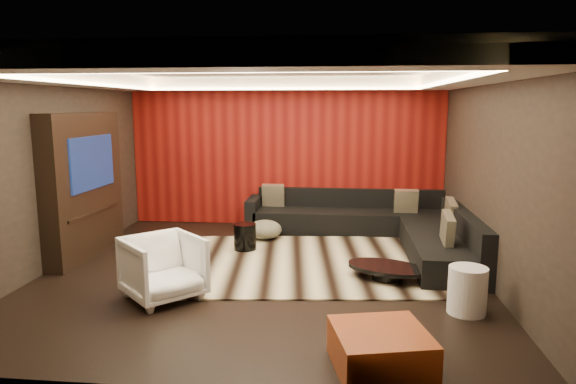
# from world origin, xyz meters

# --- Properties ---
(floor) EXTENTS (6.00, 6.00, 0.02)m
(floor) POSITION_xyz_m (0.00, 0.00, -0.01)
(floor) COLOR black
(floor) RESTS_ON ground
(ceiling) EXTENTS (6.00, 6.00, 0.02)m
(ceiling) POSITION_xyz_m (0.00, 0.00, 2.81)
(ceiling) COLOR silver
(ceiling) RESTS_ON ground
(wall_back) EXTENTS (6.00, 0.02, 2.80)m
(wall_back) POSITION_xyz_m (0.00, 3.01, 1.40)
(wall_back) COLOR black
(wall_back) RESTS_ON ground
(wall_left) EXTENTS (0.02, 6.00, 2.80)m
(wall_left) POSITION_xyz_m (-3.01, 0.00, 1.40)
(wall_left) COLOR black
(wall_left) RESTS_ON ground
(wall_right) EXTENTS (0.02, 6.00, 2.80)m
(wall_right) POSITION_xyz_m (3.01, 0.00, 1.40)
(wall_right) COLOR black
(wall_right) RESTS_ON ground
(red_feature_wall) EXTENTS (5.98, 0.05, 2.78)m
(red_feature_wall) POSITION_xyz_m (0.00, 2.97, 1.40)
(red_feature_wall) COLOR #6B0C0A
(red_feature_wall) RESTS_ON ground
(soffit_back) EXTENTS (6.00, 0.60, 0.22)m
(soffit_back) POSITION_xyz_m (0.00, 2.70, 2.69)
(soffit_back) COLOR silver
(soffit_back) RESTS_ON ground
(soffit_front) EXTENTS (6.00, 0.60, 0.22)m
(soffit_front) POSITION_xyz_m (0.00, -2.70, 2.69)
(soffit_front) COLOR silver
(soffit_front) RESTS_ON ground
(soffit_left) EXTENTS (0.60, 4.80, 0.22)m
(soffit_left) POSITION_xyz_m (-2.70, 0.00, 2.69)
(soffit_left) COLOR silver
(soffit_left) RESTS_ON ground
(soffit_right) EXTENTS (0.60, 4.80, 0.22)m
(soffit_right) POSITION_xyz_m (2.70, 0.00, 2.69)
(soffit_right) COLOR silver
(soffit_right) RESTS_ON ground
(cove_back) EXTENTS (4.80, 0.08, 0.04)m
(cove_back) POSITION_xyz_m (0.00, 2.36, 2.60)
(cove_back) COLOR #FFD899
(cove_back) RESTS_ON ground
(cove_front) EXTENTS (4.80, 0.08, 0.04)m
(cove_front) POSITION_xyz_m (0.00, -2.36, 2.60)
(cove_front) COLOR #FFD899
(cove_front) RESTS_ON ground
(cove_left) EXTENTS (0.08, 4.80, 0.04)m
(cove_left) POSITION_xyz_m (-2.36, 0.00, 2.60)
(cove_left) COLOR #FFD899
(cove_left) RESTS_ON ground
(cove_right) EXTENTS (0.08, 4.80, 0.04)m
(cove_right) POSITION_xyz_m (2.36, 0.00, 2.60)
(cove_right) COLOR #FFD899
(cove_right) RESTS_ON ground
(tv_surround) EXTENTS (0.30, 2.00, 2.20)m
(tv_surround) POSITION_xyz_m (-2.85, 0.60, 1.10)
(tv_surround) COLOR black
(tv_surround) RESTS_ON ground
(tv_screen) EXTENTS (0.04, 1.30, 0.80)m
(tv_screen) POSITION_xyz_m (-2.69, 0.60, 1.45)
(tv_screen) COLOR black
(tv_screen) RESTS_ON ground
(tv_shelf) EXTENTS (0.04, 1.60, 0.04)m
(tv_shelf) POSITION_xyz_m (-2.69, 0.60, 0.70)
(tv_shelf) COLOR black
(tv_shelf) RESTS_ON ground
(rug) EXTENTS (4.28, 3.39, 0.02)m
(rug) POSITION_xyz_m (0.67, 0.53, 0.01)
(rug) COLOR beige
(rug) RESTS_ON floor
(coffee_table) EXTENTS (1.42, 1.42, 0.18)m
(coffee_table) POSITION_xyz_m (1.70, -0.13, 0.11)
(coffee_table) COLOR black
(coffee_table) RESTS_ON rug
(drum_stool) EXTENTS (0.47, 0.47, 0.42)m
(drum_stool) POSITION_xyz_m (-0.44, 1.08, 0.23)
(drum_stool) COLOR black
(drum_stool) RESTS_ON rug
(striped_pouf) EXTENTS (0.61, 0.61, 0.32)m
(striped_pouf) POSITION_xyz_m (-0.23, 1.78, 0.18)
(striped_pouf) COLOR beige
(striped_pouf) RESTS_ON rug
(white_side_table) EXTENTS (0.55, 0.55, 0.53)m
(white_side_table) POSITION_xyz_m (2.50, -1.14, 0.27)
(white_side_table) COLOR white
(white_side_table) RESTS_ON floor
(orange_ottoman) EXTENTS (0.96, 0.96, 0.36)m
(orange_ottoman) POSITION_xyz_m (1.45, -2.50, 0.18)
(orange_ottoman) COLOR #9A4C13
(orange_ottoman) RESTS_ON floor
(armchair) EXTENTS (1.18, 1.18, 0.77)m
(armchair) POSITION_xyz_m (-1.03, -1.08, 0.39)
(armchair) COLOR white
(armchair) RESTS_ON floor
(sectional_sofa) EXTENTS (3.65, 3.50, 0.75)m
(sectional_sofa) POSITION_xyz_m (1.73, 1.86, 0.26)
(sectional_sofa) COLOR black
(sectional_sofa) RESTS_ON floor
(throw_pillows) EXTENTS (3.28, 2.79, 0.50)m
(throw_pillows) POSITION_xyz_m (1.85, 1.70, 0.62)
(throw_pillows) COLOR tan
(throw_pillows) RESTS_ON sectional_sofa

